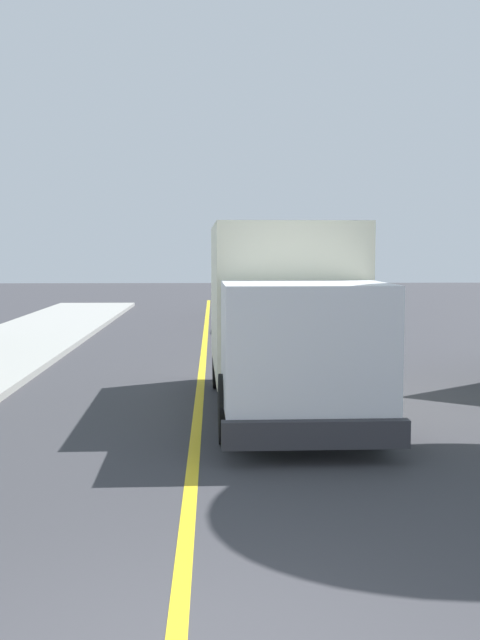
# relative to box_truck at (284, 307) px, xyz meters

# --- Properties ---
(centre_line_yellow) EXTENTS (0.16, 56.00, 0.01)m
(centre_line_yellow) POSITION_rel_box_truck_xyz_m (-1.49, 1.17, -1.76)
(centre_line_yellow) COLOR gold
(centre_line_yellow) RESTS_ON ground
(box_truck) EXTENTS (2.54, 7.23, 3.20)m
(box_truck) POSITION_rel_box_truck_xyz_m (0.00, 0.00, 0.00)
(box_truck) COLOR #F2EDCC
(box_truck) RESTS_ON ground
(parked_car_near) EXTENTS (1.92, 4.45, 1.67)m
(parked_car_near) POSITION_rel_box_truck_xyz_m (1.11, 7.69, -0.97)
(parked_car_near) COLOR #B7B7BC
(parked_car_near) RESTS_ON ground
(parked_car_mid) EXTENTS (1.92, 4.45, 1.67)m
(parked_car_mid) POSITION_rel_box_truck_xyz_m (0.61, 13.40, -0.97)
(parked_car_mid) COLOR silver
(parked_car_mid) RESTS_ON ground
(parked_car_far) EXTENTS (1.85, 4.42, 1.67)m
(parked_car_far) POSITION_rel_box_truck_xyz_m (0.63, 18.91, -0.97)
(parked_car_far) COLOR black
(parked_car_far) RESTS_ON ground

